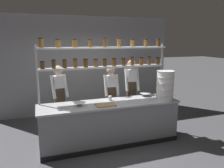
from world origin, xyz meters
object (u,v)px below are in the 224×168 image
at_px(chef_left, 59,96).
at_px(container_stack, 165,86).
at_px(prep_bowl_center_front, 80,104).
at_px(serving_cup_front, 110,98).
at_px(spice_shelf_unit, 105,60).
at_px(prep_bowl_near_left, 145,95).
at_px(chef_right, 131,89).
at_px(chef_center, 111,94).
at_px(cutting_board, 106,105).

bearing_deg(chef_left, container_stack, -35.47).
distance_m(prep_bowl_center_front, serving_cup_front, 0.74).
bearing_deg(spice_shelf_unit, prep_bowl_center_front, -151.97).
xyz_separation_m(chef_left, prep_bowl_near_left, (1.96, -0.52, -0.01)).
bearing_deg(prep_bowl_near_left, serving_cup_front, -174.76).
distance_m(chef_right, prep_bowl_near_left, 0.47).
relative_size(chef_left, chef_center, 1.03).
bearing_deg(serving_cup_front, prep_bowl_center_front, -165.27).
xyz_separation_m(cutting_board, prep_bowl_near_left, (1.12, 0.43, 0.02)).
bearing_deg(chef_left, serving_cup_front, -41.76).
distance_m(container_stack, cutting_board, 1.40).
bearing_deg(chef_center, prep_bowl_near_left, -26.58).
distance_m(spice_shelf_unit, chef_center, 0.99).
xyz_separation_m(chef_center, prep_bowl_near_left, (0.72, -0.43, 0.03)).
distance_m(spice_shelf_unit, cutting_board, 1.02).
xyz_separation_m(chef_right, serving_cup_front, (-0.74, -0.52, -0.05)).
height_order(chef_left, serving_cup_front, chef_left).
relative_size(chef_right, container_stack, 2.66).
bearing_deg(serving_cup_front, spice_shelf_unit, 114.78).
relative_size(spice_shelf_unit, cutting_board, 7.25).
bearing_deg(chef_center, chef_left, 179.97).
relative_size(chef_left, cutting_board, 4.17).
height_order(chef_center, prep_bowl_center_front, chef_center).
relative_size(spice_shelf_unit, prep_bowl_center_front, 11.68).
height_order(spice_shelf_unit, container_stack, spice_shelf_unit).
bearing_deg(cutting_board, chef_center, 64.87).
relative_size(prep_bowl_center_front, serving_cup_front, 2.48).
relative_size(cutting_board, prep_bowl_center_front, 1.61).
xyz_separation_m(cutting_board, prep_bowl_center_front, (-0.51, 0.15, 0.02)).
height_order(chef_left, chef_center, chef_left).
height_order(chef_left, prep_bowl_center_front, chef_left).
height_order(prep_bowl_near_left, serving_cup_front, serving_cup_front).
relative_size(container_stack, prep_bowl_center_front, 2.66).
bearing_deg(prep_bowl_near_left, prep_bowl_center_front, -170.54).
height_order(cutting_board, prep_bowl_center_front, prep_bowl_center_front).
xyz_separation_m(chef_center, container_stack, (0.96, -0.88, 0.33)).
height_order(chef_right, container_stack, chef_right).
relative_size(chef_left, chef_right, 0.95).
bearing_deg(cutting_board, spice_shelf_unit, 74.74).
xyz_separation_m(container_stack, prep_bowl_center_front, (-1.87, 0.18, -0.30)).
xyz_separation_m(chef_left, container_stack, (2.20, -0.98, 0.29)).
distance_m(chef_center, chef_right, 0.56).
distance_m(chef_right, prep_bowl_center_front, 1.62).
bearing_deg(prep_bowl_center_front, cutting_board, -16.86).
bearing_deg(chef_center, spice_shelf_unit, -122.15).
xyz_separation_m(chef_right, container_stack, (0.41, -0.89, 0.23)).
bearing_deg(prep_bowl_center_front, serving_cup_front, 14.73).
bearing_deg(chef_right, serving_cup_front, -136.22).
distance_m(spice_shelf_unit, container_stack, 1.45).
distance_m(chef_center, prep_bowl_near_left, 0.84).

